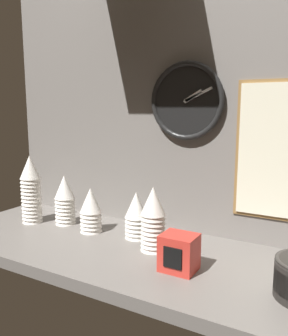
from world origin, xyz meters
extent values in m
cube|color=slate|center=(0.00, 0.00, -0.02)|extent=(1.60, 0.56, 0.04)
cube|color=slate|center=(0.00, 0.27, 0.53)|extent=(1.60, 0.03, 1.05)
cone|color=white|center=(-0.08, 0.09, 0.05)|extent=(0.09, 0.09, 0.10)
cone|color=white|center=(-0.08, 0.09, 0.06)|extent=(0.09, 0.09, 0.10)
cone|color=white|center=(-0.08, 0.09, 0.08)|extent=(0.09, 0.09, 0.10)
cone|color=white|center=(-0.08, 0.09, 0.10)|extent=(0.09, 0.09, 0.10)
cone|color=white|center=(-0.08, 0.09, 0.11)|extent=(0.09, 0.09, 0.10)
cone|color=white|center=(-0.08, 0.09, 0.13)|extent=(0.09, 0.09, 0.10)
cone|color=white|center=(-0.56, 0.03, 0.05)|extent=(0.09, 0.09, 0.10)
cone|color=white|center=(-0.56, 0.03, 0.06)|extent=(0.09, 0.09, 0.10)
cone|color=white|center=(-0.56, 0.03, 0.08)|extent=(0.09, 0.09, 0.10)
cone|color=white|center=(-0.56, 0.03, 0.10)|extent=(0.09, 0.09, 0.10)
cone|color=white|center=(-0.56, 0.03, 0.11)|extent=(0.09, 0.09, 0.10)
cone|color=white|center=(-0.56, 0.03, 0.13)|extent=(0.09, 0.09, 0.10)
cone|color=white|center=(-0.56, 0.03, 0.14)|extent=(0.09, 0.09, 0.10)
cone|color=white|center=(-0.56, 0.03, 0.16)|extent=(0.09, 0.09, 0.10)
cone|color=white|center=(-0.56, 0.03, 0.17)|extent=(0.09, 0.09, 0.10)
cone|color=white|center=(-0.56, 0.03, 0.19)|extent=(0.09, 0.09, 0.10)
cone|color=white|center=(-0.56, 0.03, 0.21)|extent=(0.09, 0.09, 0.10)
cone|color=white|center=(-0.56, 0.03, 0.22)|extent=(0.09, 0.09, 0.10)
cone|color=white|center=(-0.56, 0.03, 0.24)|extent=(0.09, 0.09, 0.10)
cone|color=white|center=(-0.27, 0.06, 0.05)|extent=(0.09, 0.09, 0.10)
cone|color=white|center=(-0.27, 0.06, 0.06)|extent=(0.09, 0.09, 0.10)
cone|color=white|center=(-0.27, 0.06, 0.08)|extent=(0.09, 0.09, 0.10)
cone|color=white|center=(-0.27, 0.06, 0.10)|extent=(0.09, 0.09, 0.10)
cone|color=white|center=(-0.27, 0.06, 0.11)|extent=(0.09, 0.09, 0.10)
cone|color=white|center=(-0.27, 0.06, 0.13)|extent=(0.09, 0.09, 0.10)
cone|color=white|center=(-0.42, 0.08, 0.05)|extent=(0.09, 0.09, 0.10)
cone|color=white|center=(-0.42, 0.08, 0.06)|extent=(0.09, 0.09, 0.10)
cone|color=white|center=(-0.42, 0.08, 0.08)|extent=(0.09, 0.09, 0.10)
cone|color=white|center=(-0.42, 0.08, 0.10)|extent=(0.09, 0.09, 0.10)
cone|color=white|center=(-0.42, 0.08, 0.11)|extent=(0.09, 0.09, 0.10)
cone|color=white|center=(-0.42, 0.08, 0.13)|extent=(0.09, 0.09, 0.10)
cone|color=white|center=(-0.42, 0.08, 0.14)|extent=(0.09, 0.09, 0.10)
cone|color=white|center=(-0.42, 0.08, 0.16)|extent=(0.09, 0.09, 0.10)
cone|color=white|center=(0.03, 0.02, 0.05)|extent=(0.09, 0.09, 0.10)
cone|color=white|center=(0.03, 0.02, 0.06)|extent=(0.09, 0.09, 0.10)
cone|color=white|center=(0.03, 0.02, 0.08)|extent=(0.09, 0.09, 0.10)
cone|color=white|center=(0.03, 0.02, 0.10)|extent=(0.09, 0.09, 0.10)
cone|color=white|center=(0.03, 0.02, 0.11)|extent=(0.09, 0.09, 0.10)
cone|color=white|center=(0.03, 0.02, 0.13)|extent=(0.09, 0.09, 0.10)
cone|color=white|center=(0.03, 0.02, 0.14)|extent=(0.09, 0.09, 0.10)
cone|color=white|center=(0.03, 0.02, 0.16)|extent=(0.09, 0.09, 0.10)
cone|color=white|center=(0.03, 0.02, 0.17)|extent=(0.09, 0.09, 0.10)
cylinder|color=black|center=(0.05, 0.24, 0.51)|extent=(0.28, 0.02, 0.28)
torus|color=black|center=(0.05, 0.23, 0.51)|extent=(0.29, 0.02, 0.29)
cube|color=white|center=(0.08, 0.23, 0.52)|extent=(0.07, 0.01, 0.05)
cube|color=white|center=(0.10, 0.23, 0.53)|extent=(0.10, 0.01, 0.05)
cylinder|color=white|center=(0.05, 0.23, 0.51)|extent=(0.01, 0.01, 0.01)
cube|color=red|center=(0.17, -0.08, 0.06)|extent=(0.10, 0.09, 0.11)
cube|color=black|center=(0.17, -0.12, 0.06)|extent=(0.06, 0.00, 0.06)
camera|label=1|loc=(0.58, -1.00, 0.48)|focal=38.00mm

